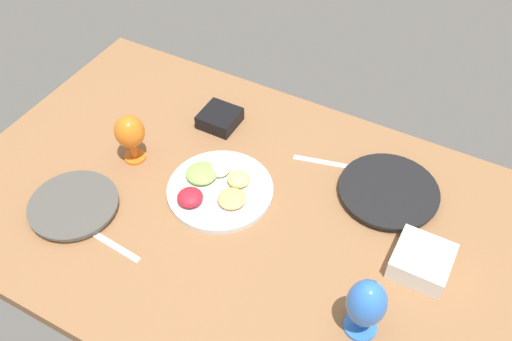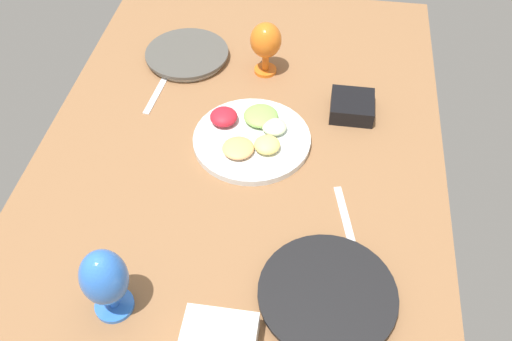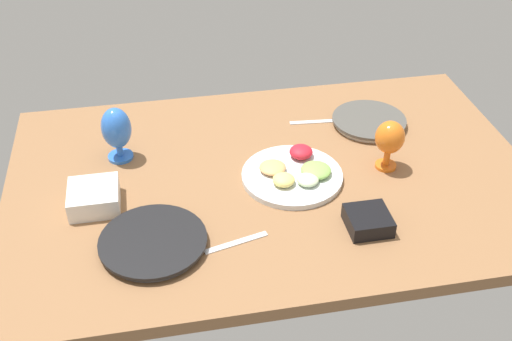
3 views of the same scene
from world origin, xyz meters
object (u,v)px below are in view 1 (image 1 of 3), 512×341
Objects in this scene: square_bowl_black at (220,118)px; square_bowl_white at (422,260)px; dinner_plate_right at (74,206)px; dinner_plate_left at (388,192)px; fruit_platter at (218,188)px; hurricane_glass_blue at (366,305)px; hurricane_glass_orange at (130,133)px.

square_bowl_black is 77.12cm from square_bowl_white.
dinner_plate_right is 95.09cm from square_bowl_white.
dinner_plate_left is 48.87cm from fruit_platter.
dinner_plate_right is at bearing 70.69° from square_bowl_black.
fruit_platter is at bearing 2.36° from square_bowl_white.
dinner_plate_right is at bearing 37.41° from fruit_platter.
dinner_plate_right is at bearing 2.88° from hurricane_glass_blue.
hurricane_glass_orange is 30.67cm from square_bowl_black.
fruit_platter is at bearing 119.91° from square_bowl_black.
square_bowl_black is (66.18, -45.89, -7.92)cm from hurricane_glass_blue.
hurricane_glass_blue is 80.93cm from square_bowl_black.
hurricane_glass_blue is 1.27× the size of square_bowl_white.
hurricane_glass_blue is at bearing 145.26° from square_bowl_black.
square_bowl_black is at bearing -109.31° from dinner_plate_right.
square_bowl_black is (58.14, -3.19, 1.27)cm from dinner_plate_left.
fruit_platter is (43.49, 22.29, 0.34)cm from dinner_plate_left.
square_bowl_black is (14.65, -25.48, 0.92)cm from fruit_platter.
square_bowl_white is at bearing -107.96° from hurricane_glass_blue.
dinner_plate_right is 1.55× the size of hurricane_glass_orange.
hurricane_glass_orange is 0.91× the size of hurricane_glass_blue.
dinner_plate_left is 76.80cm from hurricane_glass_orange.
square_bowl_white is (-73.59, 23.05, 0.86)cm from square_bowl_black.
dinner_plate_right is at bearing 83.31° from hurricane_glass_orange.
hurricane_glass_blue reaches higher than square_bowl_white.
fruit_platter reaches higher than dinner_plate_right.
square_bowl_white reaches higher than dinner_plate_right.
hurricane_glass_orange reaches higher than square_bowl_black.
fruit_platter is 59.01cm from square_bowl_white.
hurricane_glass_orange reaches higher than fruit_platter.
dinner_plate_left is 1.14× the size of dinner_plate_right.
hurricane_glass_orange is (-2.86, -24.34, 9.06)cm from dinner_plate_right.
square_bowl_black is 0.82× the size of square_bowl_white.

